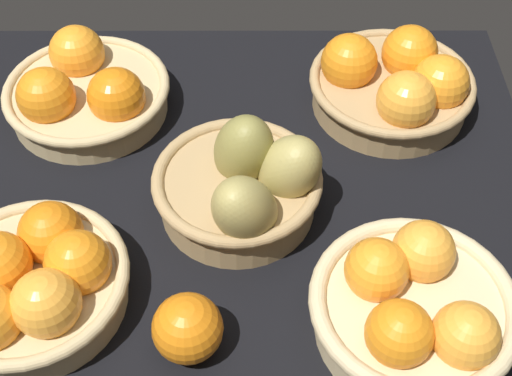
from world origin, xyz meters
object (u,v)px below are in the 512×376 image
Objects in this scene: basket_far_right at (32,282)px; basket_far_left at (413,307)px; loose_orange_front_gap at (188,328)px; basket_center_pears at (246,184)px; basket_near_left at (395,84)px; basket_near_right at (85,91)px.

basket_far_left is (-42.48, 3.51, 0.24)cm from basket_far_right.
basket_far_left is 2.95× the size of loose_orange_front_gap.
basket_center_pears is 25.51cm from basket_far_left.
basket_near_left is (-45.55, -34.35, 0.03)cm from basket_far_right.
basket_far_left is 24.66cm from loose_orange_front_gap.
basket_center_pears is at bearing -149.53° from basket_far_right.
basket_center_pears reaches higher than basket_far_left.
basket_far_right is at bearing 88.95° from basket_near_right.
basket_far_left is at bearing -175.05° from loose_orange_front_gap.
basket_near_right is 42.71cm from loose_orange_front_gap.
basket_center_pears is 30.38cm from basket_near_right.
basket_near_left is 37.98cm from basket_far_left.
basket_far_right reaches higher than basket_near_right.
basket_far_right is 33.42cm from basket_near_right.
basket_center_pears is 29.45cm from basket_near_left.
basket_far_right is 42.63cm from basket_far_left.
basket_far_right is at bearing -17.45° from loose_orange_front_gap.
basket_near_left is at bearing -94.63° from basket_far_left.
basket_far_left is (-41.86, 36.92, 0.78)cm from basket_near_right.
basket_near_right is at bearing 1.20° from basket_near_left.
basket_center_pears reaches higher than basket_near_right.
basket_center_pears is 1.01× the size of basket_near_left.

